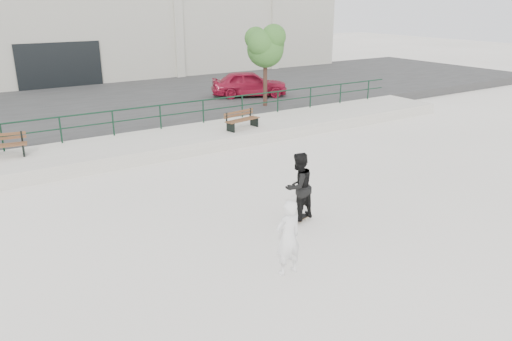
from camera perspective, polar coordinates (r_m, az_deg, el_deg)
ground at (r=12.20m, az=5.04°, el=-8.69°), size 120.00×120.00×0.00m
ledge at (r=19.92m, az=-11.94°, el=2.83°), size 30.00×3.00×0.50m
parking_strip at (r=27.83m, az=-18.46°, el=6.82°), size 60.00×14.00×0.50m
railing at (r=20.87m, az=-13.45°, el=6.27°), size 28.00×0.06×1.03m
commercial_building at (r=41.01m, az=-24.52°, el=15.87°), size 44.20×16.33×8.00m
bench_right at (r=20.96m, az=-1.65°, el=5.80°), size 1.70×0.80×0.75m
tree at (r=25.31m, az=1.12°, el=14.17°), size 2.27×2.02×4.04m
red_car at (r=28.14m, az=-0.78°, el=9.91°), size 4.51×3.25×1.43m
skateboard at (r=13.46m, az=4.76°, el=-5.58°), size 0.81×0.37×0.09m
standing_skater at (r=13.10m, az=4.87°, el=-1.83°), size 1.00×0.83×1.84m
seated_skater at (r=10.73m, az=3.69°, el=-7.67°), size 0.63×0.42×1.70m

